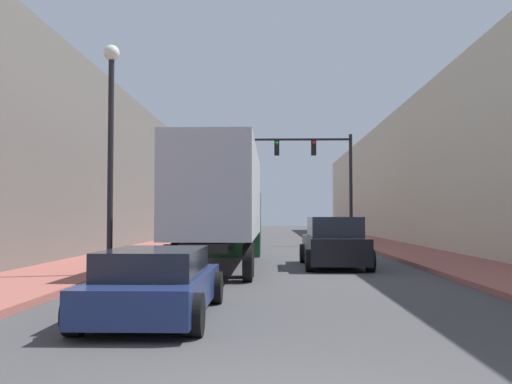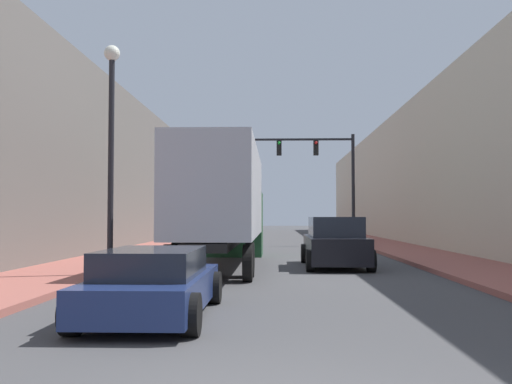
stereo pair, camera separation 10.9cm
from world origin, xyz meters
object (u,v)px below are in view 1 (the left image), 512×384
(sedan_car, at_px, (156,284))
(street_lamp, at_px, (111,128))
(suv_car, at_px, (334,243))
(traffic_signal_gantry, at_px, (325,168))
(semi_truck, at_px, (224,203))

(sedan_car, distance_m, street_lamp, 7.22)
(suv_car, height_order, traffic_signal_gantry, traffic_signal_gantry)
(semi_truck, height_order, suv_car, semi_truck)
(sedan_car, height_order, street_lamp, street_lamp)
(suv_car, bearing_deg, semi_truck, 171.69)
(suv_car, bearing_deg, sedan_car, -112.73)
(suv_car, height_order, street_lamp, street_lamp)
(suv_car, relative_size, street_lamp, 0.74)
(semi_truck, xyz_separation_m, street_lamp, (-2.76, -4.76, 1.98))
(semi_truck, xyz_separation_m, traffic_signal_gantry, (4.90, 13.74, 2.39))
(semi_truck, distance_m, traffic_signal_gantry, 14.78)
(traffic_signal_gantry, xyz_separation_m, street_lamp, (-7.66, -18.50, -0.40))
(traffic_signal_gantry, bearing_deg, street_lamp, -112.49)
(suv_car, distance_m, street_lamp, 8.55)
(semi_truck, bearing_deg, suv_car, -8.31)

